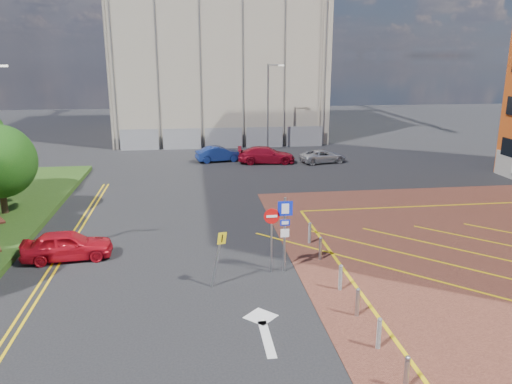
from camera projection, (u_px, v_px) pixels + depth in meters
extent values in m
plane|color=black|center=(276.00, 282.00, 19.80)|extent=(140.00, 140.00, 0.00)
cylinder|color=#3D2B1C|center=(3.00, 197.00, 27.34)|extent=(0.36, 0.36, 1.80)
cube|color=silver|center=(3.00, 66.00, 27.44)|extent=(0.50, 0.15, 0.12)
cylinder|color=#9EA0A8|center=(268.00, 108.00, 46.03)|extent=(0.16, 0.16, 8.00)
cylinder|color=#9EA0A8|center=(275.00, 65.00, 45.08)|extent=(1.20, 0.10, 0.10)
cube|color=silver|center=(281.00, 65.00, 45.16)|extent=(0.50, 0.15, 0.12)
cylinder|color=#9EA0A8|center=(285.00, 235.00, 20.40)|extent=(0.10, 0.10, 3.20)
cube|color=#0B1FC1|center=(285.00, 209.00, 20.07)|extent=(0.60, 0.04, 0.60)
cube|color=white|center=(285.00, 209.00, 20.05)|extent=(0.30, 0.02, 0.42)
cube|color=#0B1FC1|center=(285.00, 223.00, 20.23)|extent=(0.40, 0.04, 0.25)
cube|color=white|center=(285.00, 223.00, 20.20)|extent=(0.28, 0.02, 0.14)
cube|color=white|center=(285.00, 233.00, 20.35)|extent=(0.35, 0.04, 0.35)
cylinder|color=#9EA0A8|center=(271.00, 241.00, 20.40)|extent=(0.08, 0.08, 2.70)
cylinder|color=red|center=(272.00, 216.00, 20.08)|extent=(0.64, 0.04, 0.64)
cube|color=white|center=(272.00, 216.00, 20.05)|extent=(0.44, 0.02, 0.10)
cylinder|color=#9EA0A8|center=(217.00, 260.00, 19.15)|extent=(0.53, 0.08, 2.17)
cube|color=yellow|center=(222.00, 238.00, 18.92)|extent=(0.41, 0.41, 0.53)
cylinder|color=#9EA0A8|center=(406.00, 375.00, 13.28)|extent=(0.14, 0.14, 0.90)
cylinder|color=black|center=(379.00, 335.00, 15.19)|extent=(0.14, 0.14, 0.90)
cylinder|color=#9EA0A8|center=(357.00, 304.00, 17.10)|extent=(0.14, 0.14, 0.90)
cylinder|color=black|center=(340.00, 279.00, 19.02)|extent=(0.14, 0.14, 0.90)
cylinder|color=#9EA0A8|center=(320.00, 250.00, 21.88)|extent=(0.14, 0.14, 0.90)
cylinder|color=black|center=(310.00, 234.00, 23.80)|extent=(0.14, 0.14, 0.90)
cube|color=#ADA18D|center=(216.00, 34.00, 55.15)|extent=(21.20, 19.20, 22.00)
cube|color=gray|center=(234.00, 138.00, 48.35)|extent=(21.60, 0.06, 2.00)
imported|color=red|center=(67.00, 245.00, 21.91)|extent=(3.97, 1.93, 1.31)
imported|color=navy|center=(219.00, 154.00, 42.27)|extent=(4.11, 2.04, 1.30)
imported|color=maroon|center=(266.00, 155.00, 41.62)|extent=(4.91, 2.34, 1.38)
imported|color=#B4B5BB|center=(323.00, 156.00, 41.85)|extent=(4.18, 2.55, 1.08)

